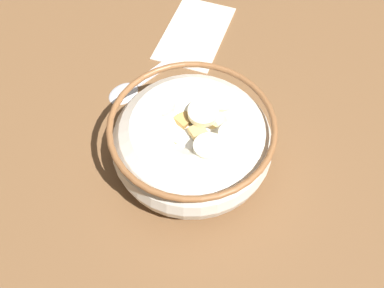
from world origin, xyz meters
The scene contains 4 objects.
ground_plane centered at (0.00, 0.00, -1.00)cm, with size 114.27×114.27×2.00cm, color brown.
cereal_bowl centered at (-0.01, 0.00, 3.49)cm, with size 15.62×15.62×6.71cm.
spoon centered at (-7.88, -9.00, 0.33)cm, with size 12.45×8.06×0.80cm.
folded_napkin centered at (-17.85, -5.02, 0.15)cm, with size 11.99×7.19×0.30cm, color beige.
Camera 1 is at (23.11, 6.98, 39.59)cm, focal length 42.40 mm.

